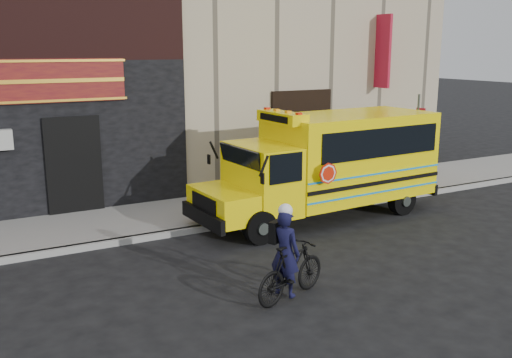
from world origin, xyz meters
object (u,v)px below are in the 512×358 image
object	(u,v)px
bicycle	(291,271)
sign_pole	(417,143)
school_bus	(331,161)
cyclist	(285,256)

from	to	relation	value
bicycle	sign_pole	bearing A→B (deg)	-77.02
school_bus	bicycle	bearing A→B (deg)	-132.74
bicycle	cyclist	xyz separation A→B (m)	(-0.09, 0.08, 0.28)
bicycle	cyclist	size ratio (longest dim) A/B	1.08
sign_pole	cyclist	distance (m)	8.14
bicycle	cyclist	distance (m)	0.31
sign_pole	cyclist	xyz separation A→B (m)	(-6.99, -4.07, -0.93)
sign_pole	bicycle	size ratio (longest dim) A/B	1.80
school_bus	cyclist	xyz separation A→B (m)	(-3.78, -3.91, -0.70)
sign_pole	bicycle	xyz separation A→B (m)	(-6.90, -4.16, -1.21)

